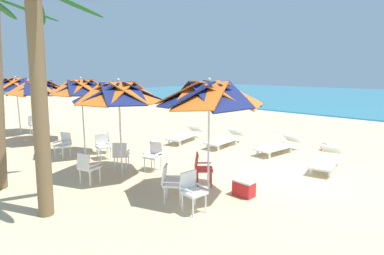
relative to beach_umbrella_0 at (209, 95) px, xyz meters
name	(u,v)px	position (x,y,z in m)	size (l,w,h in m)	color
ground_plane	(276,176)	(0.49, 2.43, -2.43)	(80.00, 80.00, 0.00)	beige
beach_umbrella_0	(209,95)	(0.00, 0.00, 0.00)	(2.49, 2.49, 2.82)	silver
plastic_chair_0	(170,181)	(-0.38, -0.88, -1.93)	(0.63, 0.63, 0.87)	white
plastic_chair_1	(192,189)	(0.30, -0.88, -1.93)	(0.51, 0.48, 0.87)	white
plastic_chair_2	(201,167)	(-0.58, 0.40, -1.93)	(0.63, 0.63, 0.87)	red
beach_umbrella_1	(119,93)	(-2.70, -0.64, -0.05)	(2.57, 2.57, 2.77)	silver
plastic_chair_3	(121,154)	(-3.23, -0.32, -1.93)	(0.63, 0.63, 0.87)	white
plastic_chair_4	(87,166)	(-2.80, -1.63, -1.93)	(0.55, 0.57, 0.87)	white
plastic_chair_5	(154,154)	(-2.47, 0.35, -1.93)	(0.55, 0.57, 0.87)	white
beach_umbrella_2	(81,88)	(-5.49, -0.32, -0.03)	(2.20, 2.20, 2.77)	silver
plastic_chair_6	(64,143)	(-5.83, -0.92, -1.93)	(0.57, 0.59, 0.87)	white
plastic_chair_7	(105,140)	(-5.29, 0.37, -1.93)	(0.61, 0.62, 0.87)	white
plastic_chair_8	(103,145)	(-4.69, -0.07, -1.93)	(0.54, 0.52, 0.87)	white
beach_umbrella_3	(40,88)	(-8.81, -0.47, -0.15)	(2.61, 2.61, 2.65)	silver
plastic_chair_9	(45,128)	(-9.43, -0.16, -1.93)	(0.60, 0.62, 0.87)	white
beach_umbrella_4	(16,84)	(-11.39, -0.57, -0.07)	(2.48, 2.48, 2.73)	silver
plastic_chair_11	(35,123)	(-10.97, -0.05, -1.93)	(0.60, 0.58, 0.87)	white
sun_lounger_0	(326,160)	(1.23, 4.11, -2.14)	(1.01, 2.22, 0.62)	white
sun_lounger_1	(278,146)	(-0.75, 4.76, -2.14)	(0.88, 2.20, 0.62)	white
sun_lounger_2	(225,139)	(-2.84, 4.29, -2.14)	(0.82, 2.19, 0.62)	white
sun_lounger_3	(185,135)	(-4.56, 3.75, -2.14)	(1.13, 2.23, 0.62)	white
palm_tree_1	(36,80)	(-1.79, -3.08, 0.38)	(2.89, 3.10, 4.59)	brown
cooler_box	(244,188)	(0.63, 0.59, -2.22)	(0.50, 0.34, 0.40)	red
beach_ball	(324,147)	(0.32, 6.34, -2.29)	(0.27, 0.27, 0.27)	red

